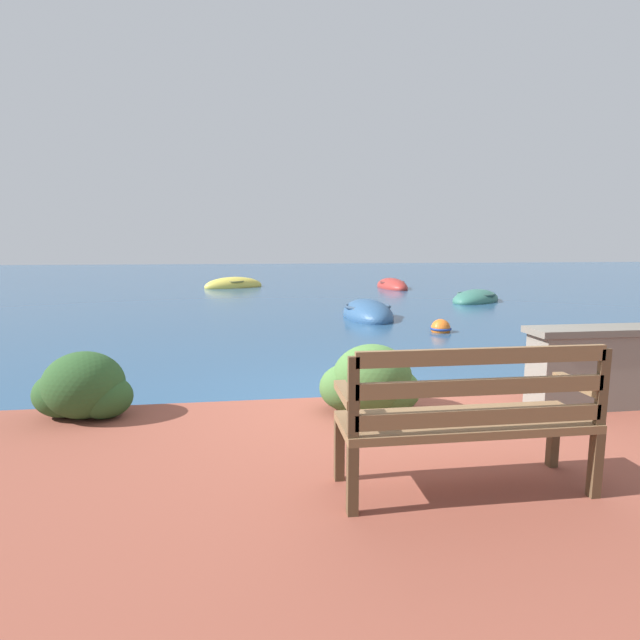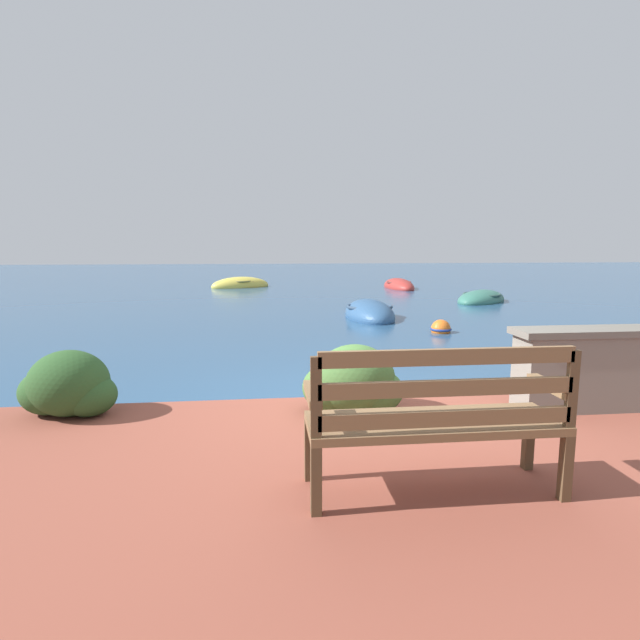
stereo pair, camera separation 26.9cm
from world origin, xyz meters
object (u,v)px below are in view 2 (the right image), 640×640
rowboat_nearest (369,315)px  rowboat_mid (481,300)px  mooring_buoy (441,329)px  rowboat_far (399,287)px  rowboat_outer (240,286)px  park_bench (437,417)px

rowboat_nearest → rowboat_mid: rowboat_nearest is taller
rowboat_nearest → mooring_buoy: 2.35m
rowboat_nearest → rowboat_far: rowboat_nearest is taller
rowboat_nearest → rowboat_mid: 4.91m
rowboat_mid → rowboat_outer: rowboat_outer is taller
mooring_buoy → rowboat_nearest: bearing=114.5°
mooring_buoy → rowboat_far: bearing=79.5°
rowboat_mid → mooring_buoy: bearing=-164.8°
park_bench → mooring_buoy: bearing=67.7°
park_bench → rowboat_mid: bearing=62.5°
mooring_buoy → rowboat_mid: bearing=58.5°
rowboat_outer → mooring_buoy: 11.72m
rowboat_far → mooring_buoy: 10.01m
rowboat_nearest → rowboat_outer: same height
rowboat_mid → rowboat_nearest: bearing=171.8°
rowboat_far → mooring_buoy: rowboat_far is taller
rowboat_nearest → rowboat_far: 8.20m
rowboat_outer → mooring_buoy: bearing=-91.1°
rowboat_mid → rowboat_far: size_ratio=0.91×
park_bench → rowboat_outer: park_bench is taller
park_bench → rowboat_far: park_bench is taller
rowboat_outer → rowboat_mid: bearing=-61.6°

